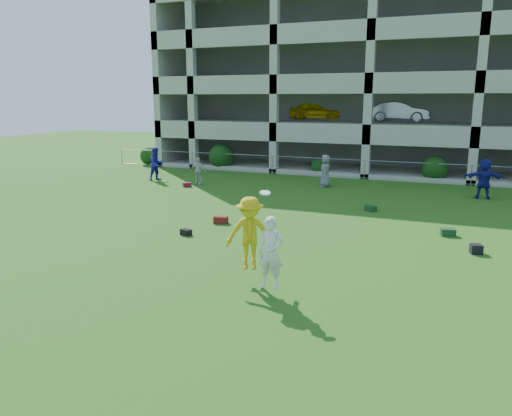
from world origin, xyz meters
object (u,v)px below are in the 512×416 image
at_px(crate_d, 476,249).
at_px(parking_garage, 390,82).
at_px(bystander_c, 325,171).
at_px(bystander_d, 484,179).
at_px(bystander_b, 198,171).
at_px(bystander_a, 157,164).
at_px(frisbee_contest, 254,237).

bearing_deg(crate_d, parking_garage, 105.34).
height_order(bystander_c, bystander_d, bystander_d).
xyz_separation_m(bystander_c, bystander_d, (8.02, -0.27, 0.10)).
bearing_deg(bystander_b, bystander_a, 170.26).
relative_size(bystander_b, parking_garage, 0.05).
relative_size(bystander_c, bystander_d, 0.90).
relative_size(bystander_a, bystander_c, 1.10).
bearing_deg(bystander_a, bystander_c, -54.83).
bearing_deg(bystander_d, crate_d, 82.00).
bearing_deg(bystander_a, frisbee_contest, -112.82).
relative_size(bystander_d, parking_garage, 0.07).
distance_m(bystander_d, crate_d, 9.87).
bearing_deg(crate_d, bystander_d, 87.71).
xyz_separation_m(bystander_d, parking_garage, (-6.52, 12.51, 5.02)).
height_order(crate_d, frisbee_contest, frisbee_contest).
xyz_separation_m(bystander_b, bystander_d, (14.93, 1.78, 0.21)).
xyz_separation_m(bystander_a, bystander_b, (3.04, -0.39, -0.20)).
relative_size(bystander_d, frisbee_contest, 0.84).
bearing_deg(frisbee_contest, bystander_c, 98.19).
distance_m(bystander_c, crate_d, 12.68).
bearing_deg(crate_d, frisbee_contest, -135.58).
xyz_separation_m(bystander_a, bystander_d, (17.97, 1.39, 0.01)).
bearing_deg(bystander_c, crate_d, 25.49).
distance_m(bystander_b, frisbee_contest, 16.18).
relative_size(bystander_b, bystander_c, 0.88).
distance_m(bystander_b, crate_d, 16.63).
height_order(bystander_a, parking_garage, parking_garage).
relative_size(bystander_c, crate_d, 5.11).
height_order(bystander_c, crate_d, bystander_c).
height_order(bystander_a, bystander_b, bystander_a).
bearing_deg(frisbee_contest, parking_garage, 91.48).
bearing_deg(bystander_c, bystander_a, -92.06).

